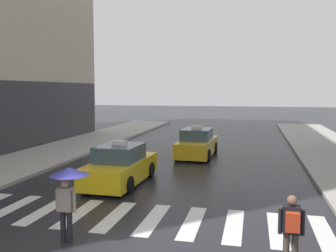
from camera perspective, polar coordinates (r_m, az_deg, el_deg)
crosswalk_markings at (r=11.69m, az=-5.26°, el=-13.76°), size 11.30×2.80×0.01m
taxi_lead at (r=15.56m, az=-7.27°, el=-6.12°), size 2.03×4.59×1.80m
taxi_second at (r=21.73m, az=4.46°, el=-2.75°), size 2.05×4.60×1.80m
pedestrian_with_umbrella at (r=9.77m, az=-15.03°, el=-8.56°), size 0.96×0.96×1.94m
pedestrian_with_backpack at (r=8.59m, az=18.35°, el=-14.43°), size 0.55×0.43×1.65m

